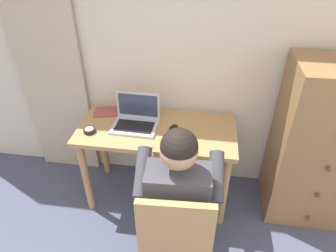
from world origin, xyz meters
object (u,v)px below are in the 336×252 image
Objects in this scene: dresser at (319,146)px; laptop at (136,119)px; desk at (157,140)px; person_seated at (179,189)px; chair at (176,233)px; computer_mouse at (174,128)px; desk_clock at (89,130)px; notebook_pad at (107,112)px.

dresser reaches higher than laptop.
person_seated is (0.23, -0.54, 0.06)m from desk.
chair is 2.51× the size of laptop.
desk is at bearing 108.32° from chair.
desk is 0.77m from chair.
desk is 0.18m from computer_mouse.
computer_mouse is at bearing 10.72° from desk_clock.
desk is at bearing 13.73° from desk_clock.
computer_mouse is (-1.08, -0.05, 0.09)m from dresser.
person_seated is 11.92× the size of computer_mouse.
desk_clock reaches higher than desk.
dresser is 3.74× the size of laptop.
dresser is at bearing 38.62° from chair.
desk_clock reaches higher than notebook_pad.
person_seated reaches higher than desk_clock.
desk_clock is at bearing 149.65° from person_seated.
person_seated reaches higher than laptop.
chair is 0.77m from computer_mouse.
person_seated is at bearing -30.35° from desk_clock.
laptop is 0.36m from desk_clock.
chair is at bearing -71.68° from desk.
desk_clock is 0.43× the size of notebook_pad.
laptop is 3.48× the size of computer_mouse.
dresser is 1.14m from person_seated.
dresser is 12.99× the size of computer_mouse.
computer_mouse is (0.13, -0.00, 0.13)m from desk.
dresser is 1.09× the size of person_seated.
computer_mouse is 1.11× the size of desk_clock.
person_seated is at bearing -66.89° from desk.
chair is (-0.97, -0.77, -0.16)m from dresser.
person_seated is 0.84m from desk_clock.
desk is at bearing -177.54° from dresser.
person_seated is 0.70m from laptop.
dresser reaches higher than desk.
notebook_pad is at bearing 81.05° from desk_clock.
desk is 13.32× the size of desk_clock.
dresser reaches higher than chair.
desk is at bearing -33.44° from notebook_pad.
person_seated is at bearing -62.50° from computer_mouse.
desk is 0.52m from desk_clock.
desk_clock is at bearing -112.06° from notebook_pad.
person_seated is (-0.98, -0.59, 0.02)m from dresser.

